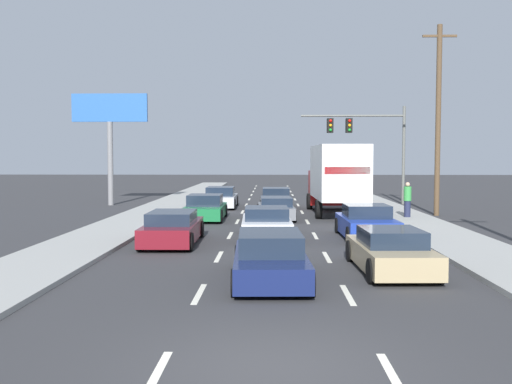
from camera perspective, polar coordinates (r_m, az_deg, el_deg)
name	(u,v)px	position (r m, az deg, el deg)	size (l,w,h in m)	color
ground_plane	(272,211)	(33.69, 1.59, -1.91)	(140.00, 140.00, 0.00)	#333335
sidewalk_right	(409,220)	(29.49, 14.74, -2.65)	(2.89, 80.00, 0.14)	#9E9E99
sidewalk_left	(137,219)	(29.47, -11.54, -2.61)	(2.89, 80.00, 0.14)	#9E9E99
lane_markings	(272,212)	(33.31, 1.59, -1.96)	(3.54, 62.00, 0.01)	silver
car_silver	(221,198)	(36.18, -3.46, -0.60)	(2.00, 4.39, 1.31)	#B7BABF
car_green	(205,208)	(29.24, -4.99, -1.61)	(1.98, 4.25, 1.27)	#196B38
car_maroon	(173,228)	(21.32, -8.17, -3.54)	(1.94, 4.61, 1.19)	maroon
car_black	(276,199)	(36.02, 1.95, -0.65)	(1.97, 4.39, 1.25)	black
car_gray	(276,209)	(29.51, 1.95, -1.63)	(1.98, 4.37, 1.13)	slate
car_white	(266,223)	(22.71, 1.03, -3.09)	(2.08, 4.31, 1.21)	white
car_navy	(270,258)	(14.88, 1.39, -6.49)	(2.03, 4.63, 1.24)	#141E4C
box_truck	(337,175)	(31.80, 7.89, 1.61)	(2.76, 8.19, 3.76)	white
car_blue	(366,223)	(22.92, 10.75, -3.01)	(2.06, 4.16, 1.30)	#1E389E
car_tan	(391,252)	(16.44, 13.04, -5.71)	(1.99, 4.28, 1.19)	tan
traffic_signal_mast	(361,133)	(39.43, 10.21, 5.70)	(6.92, 0.69, 6.50)	#595B56
utility_pole_mid	(438,118)	(32.70, 17.39, 6.90)	(1.80, 0.28, 10.13)	brown
roadside_billboard	(110,124)	(39.20, -14.11, 6.51)	(4.92, 0.36, 7.24)	slate
pedestrian_near_corner	(407,200)	(30.09, 14.60, -0.73)	(0.38, 0.38, 1.75)	#1E233F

